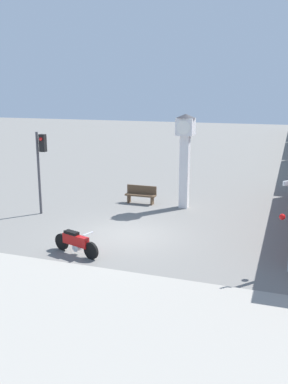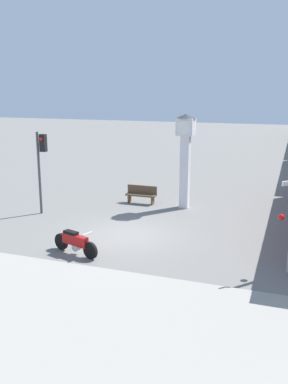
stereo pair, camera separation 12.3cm
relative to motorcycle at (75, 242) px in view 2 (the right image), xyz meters
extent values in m
plane|color=slate|center=(0.98, 2.52, -0.45)|extent=(120.00, 120.00, 0.00)
cube|color=#9E998E|center=(0.98, -4.00, -0.40)|extent=(36.00, 6.00, 0.10)
cylinder|color=black|center=(0.71, -0.23, -0.14)|extent=(0.62, 0.29, 0.62)
cylinder|color=black|center=(-0.70, 0.22, -0.14)|extent=(0.62, 0.29, 0.62)
cube|color=#B71414|center=(0.01, 0.00, 0.09)|extent=(1.15, 0.56, 0.37)
cube|color=black|center=(-0.19, 0.06, 0.33)|extent=(0.62, 0.40, 0.10)
cylinder|color=silver|center=(0.06, -0.02, -0.17)|extent=(0.34, 0.28, 0.29)
cube|color=silver|center=(0.61, -0.19, 0.46)|extent=(0.20, 0.45, 0.04)
cube|color=white|center=(2.12, 7.38, 1.36)|extent=(0.43, 0.43, 3.61)
cube|color=white|center=(2.12, 7.38, 3.58)|extent=(0.82, 0.82, 0.82)
cylinder|color=white|center=(2.12, 6.96, 3.58)|extent=(0.66, 0.02, 0.66)
cone|color=#333338|center=(2.12, 7.38, 4.09)|extent=(0.98, 0.98, 0.20)
cylinder|color=#47474C|center=(-4.04, 4.07, 1.49)|extent=(0.12, 0.12, 3.88)
cube|color=black|center=(-3.74, 4.07, 2.94)|extent=(0.28, 0.24, 0.80)
sphere|color=red|center=(-3.74, 3.92, 3.14)|extent=(0.16, 0.16, 0.16)
sphere|color=red|center=(6.92, 0.91, 1.39)|extent=(0.20, 0.20, 0.20)
cube|color=brown|center=(-0.17, 7.36, 0.00)|extent=(1.60, 0.44, 0.08)
cube|color=brown|center=(-0.17, 7.55, 0.25)|extent=(1.60, 0.06, 0.44)
cube|color=brown|center=(-0.81, 7.36, -0.24)|extent=(0.08, 0.35, 0.41)
cube|color=brown|center=(0.47, 7.36, -0.24)|extent=(0.08, 0.35, 0.41)
camera|label=1|loc=(7.07, -12.81, 5.34)|focal=40.00mm
camera|label=2|loc=(7.18, -12.77, 5.34)|focal=40.00mm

